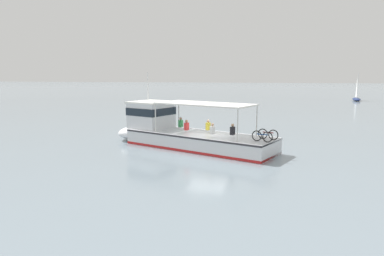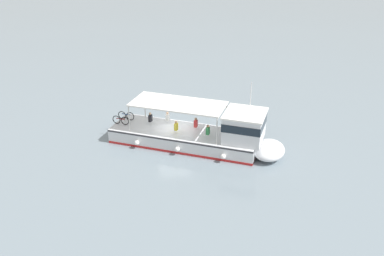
{
  "view_description": "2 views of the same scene",
  "coord_description": "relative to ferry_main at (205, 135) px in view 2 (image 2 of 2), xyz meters",
  "views": [
    {
      "loc": [
        22.82,
        3.83,
        5.14
      ],
      "look_at": [
        -0.94,
        -1.25,
        1.4
      ],
      "focal_mm": 32.66,
      "sensor_mm": 36.0,
      "label": 1
    },
    {
      "loc": [
        -27.0,
        0.95,
        13.89
      ],
      "look_at": [
        -0.94,
        -1.25,
        1.4
      ],
      "focal_mm": 37.55,
      "sensor_mm": 36.0,
      "label": 2
    }
  ],
  "objects": [
    {
      "name": "ground_plane",
      "position": [
        1.34,
        2.19,
        -1.02
      ],
      "size": [
        400.0,
        400.0,
        0.0
      ],
      "primitive_type": "plane",
      "color": "gray"
    },
    {
      "name": "ferry_main",
      "position": [
        0.0,
        0.0,
        0.0
      ],
      "size": [
        7.82,
        12.9,
        5.32
      ],
      "color": "silver",
      "rests_on": "ground"
    }
  ]
}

